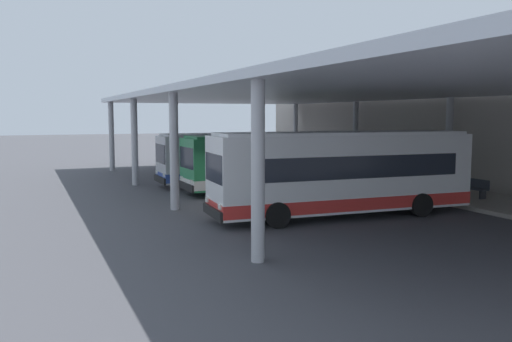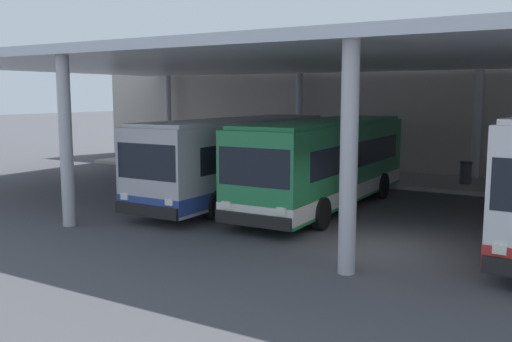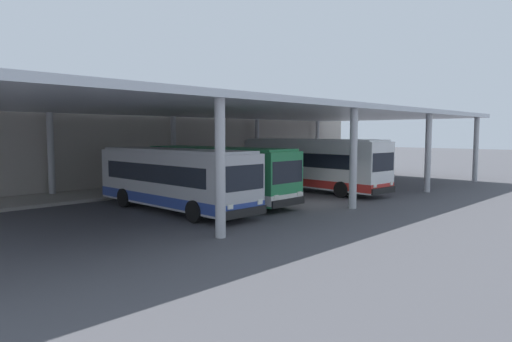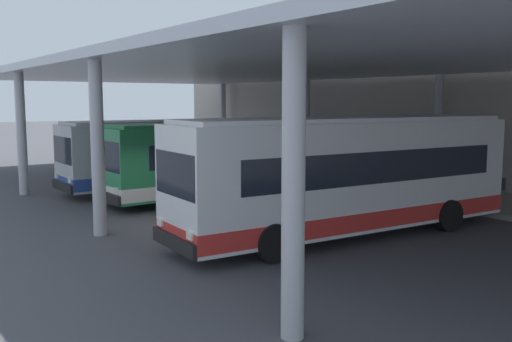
{
  "view_description": "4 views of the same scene",
  "coord_description": "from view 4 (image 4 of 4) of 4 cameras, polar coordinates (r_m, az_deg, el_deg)",
  "views": [
    {
      "loc": [
        22.92,
        -8.57,
        4.25
      ],
      "look_at": [
        -2.21,
        2.48,
        1.33
      ],
      "focal_mm": 36.85,
      "sensor_mm": 36.0,
      "label": 1
    },
    {
      "loc": [
        4.63,
        -14.26,
        4.06
      ],
      "look_at": [
        -5.62,
        2.83,
        1.36
      ],
      "focal_mm": 39.4,
      "sensor_mm": 36.0,
      "label": 2
    },
    {
      "loc": [
        -20.36,
        -15.2,
        3.96
      ],
      "look_at": [
        -1.76,
        2.91,
        1.78
      ],
      "focal_mm": 31.5,
      "sensor_mm": 36.0,
      "label": 3
    },
    {
      "loc": [
        16.58,
        -8.46,
        4.05
      ],
      "look_at": [
        -1.49,
        4.35,
        1.32
      ],
      "focal_mm": 40.12,
      "sensor_mm": 36.0,
      "label": 4
    }
  ],
  "objects": [
    {
      "name": "station_building_facade",
      "position": [
        28.73,
        19.53,
        5.98
      ],
      "size": [
        48.0,
        1.6,
        7.46
      ],
      "primitive_type": "cube",
      "color": "#ADA399",
      "rests_on": "ground"
    },
    {
      "name": "bus_second_bay",
      "position": [
        23.93,
        -3.0,
        1.27
      ],
      "size": [
        2.85,
        10.57,
        3.17
      ],
      "color": "#28844C",
      "rests_on": "ground"
    },
    {
      "name": "canopy_shelter",
      "position": [
        21.71,
        4.84,
        10.27
      ],
      "size": [
        40.0,
        17.0,
        5.55
      ],
      "color": "silver",
      "rests_on": "ground"
    },
    {
      "name": "ground_plane",
      "position": [
        19.05,
        -8.14,
        -5.33
      ],
      "size": [
        200.0,
        200.0,
        0.0
      ],
      "primitive_type": "plane",
      "color": "#47474C"
    },
    {
      "name": "trash_bin",
      "position": [
        26.16,
        14.75,
        -0.62
      ],
      "size": [
        0.52,
        0.52,
        0.98
      ],
      "color": "#33383D",
      "rests_on": "platform_kerb"
    },
    {
      "name": "bench_waiting",
      "position": [
        24.37,
        21.61,
        -1.47
      ],
      "size": [
        1.8,
        0.45,
        0.92
      ],
      "color": "#383D47",
      "rests_on": "platform_kerb"
    },
    {
      "name": "bus_middle_bay",
      "position": [
        17.25,
        9.18,
        -0.43
      ],
      "size": [
        3.19,
        11.46,
        3.57
      ],
      "color": "white",
      "rests_on": "ground"
    },
    {
      "name": "bus_nearest_bay",
      "position": [
        26.61,
        -7.92,
        1.79
      ],
      "size": [
        2.75,
        10.54,
        3.17
      ],
      "color": "#B7B7BC",
      "rests_on": "ground"
    },
    {
      "name": "platform_kerb",
      "position": [
        26.44,
        15.14,
        -1.84
      ],
      "size": [
        42.0,
        4.5,
        0.18
      ],
      "primitive_type": "cube",
      "color": "#A39E93",
      "rests_on": "ground"
    }
  ]
}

